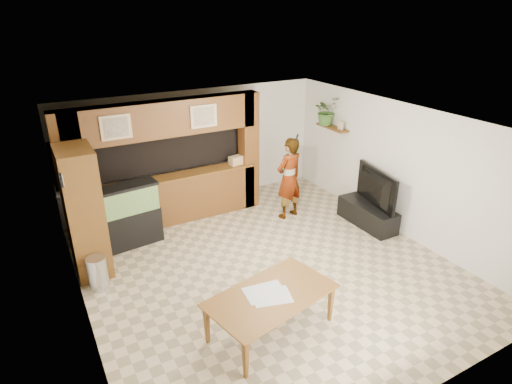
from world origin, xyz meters
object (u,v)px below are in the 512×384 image
dining_table (273,314)px  pantry_cabinet (84,212)px  aquarium (130,216)px  person (289,178)px  television (371,188)px

dining_table → pantry_cabinet: bearing=111.6°
pantry_cabinet → aquarium: size_ratio=1.80×
pantry_cabinet → aquarium: bearing=32.5°
person → dining_table: person is taller
pantry_cabinet → aquarium: 1.10m
television → dining_table: size_ratio=0.75×
pantry_cabinet → dining_table: size_ratio=1.25×
pantry_cabinet → dining_table: pantry_cabinet is taller
aquarium → television: size_ratio=0.93×
pantry_cabinet → person: size_ratio=1.25×
television → person: size_ratio=0.75×
television → dining_table: (-3.42, -1.81, -0.52)m
pantry_cabinet → person: pantry_cabinet is taller
pantry_cabinet → aquarium: (0.83, 0.53, -0.51)m
aquarium → person: size_ratio=0.69×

